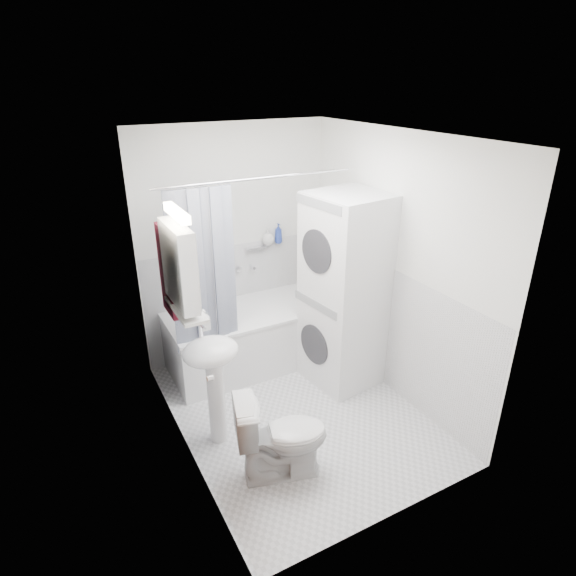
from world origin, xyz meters
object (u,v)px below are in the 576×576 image
washer_dryer (346,292)px  toilet (282,437)px  bathtub (249,335)px  sink (212,367)px

washer_dryer → toilet: bearing=-150.2°
bathtub → washer_dryer: bearing=-42.0°
toilet → bathtub: bearing=1.0°
sink → washer_dryer: 1.48m
bathtub → washer_dryer: 1.13m
washer_dryer → toilet: washer_dryer is taller
sink → toilet: size_ratio=1.51×
washer_dryer → toilet: size_ratio=2.69×
sink → washer_dryer: bearing=10.9°
bathtub → toilet: bearing=-105.2°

